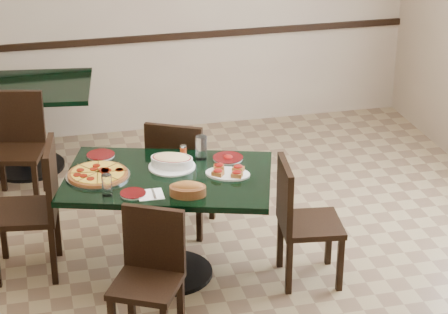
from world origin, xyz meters
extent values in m
plane|color=olive|center=(0.00, 0.00, 0.00)|extent=(5.50, 5.50, 0.00)
cube|color=black|center=(0.00, 2.73, 0.90)|extent=(5.00, 0.03, 0.06)
cube|color=black|center=(-0.29, 0.11, 0.73)|extent=(1.53, 1.22, 0.04)
cylinder|color=black|center=(-0.29, 0.11, 0.35)|extent=(0.11, 0.11, 0.71)
cylinder|color=black|center=(-0.29, 0.11, 0.01)|extent=(0.57, 0.57, 0.03)
cube|color=black|center=(-1.18, 2.12, 0.73)|extent=(1.28, 1.01, 0.04)
cylinder|color=black|center=(-1.18, 2.12, 0.35)|extent=(0.13, 0.13, 0.71)
cylinder|color=black|center=(-1.18, 2.12, 0.01)|extent=(0.64, 0.64, 0.03)
cube|color=black|center=(-0.07, 0.76, 0.43)|extent=(0.57, 0.57, 0.04)
cube|color=black|center=(-0.16, 0.59, 0.67)|extent=(0.39, 0.23, 0.45)
cube|color=black|center=(0.17, 0.83, 0.20)|extent=(0.05, 0.05, 0.41)
cube|color=black|center=(0.00, 0.52, 0.20)|extent=(0.05, 0.05, 0.41)
cube|color=black|center=(-0.14, 1.00, 0.20)|extent=(0.05, 0.05, 0.41)
cube|color=black|center=(-0.31, 0.69, 0.20)|extent=(0.05, 0.05, 0.41)
cube|color=black|center=(-0.56, -0.59, 0.39)|extent=(0.52, 0.52, 0.04)
cube|color=black|center=(-0.48, -0.44, 0.61)|extent=(0.36, 0.21, 0.41)
cube|color=black|center=(-0.62, -0.38, 0.18)|extent=(0.05, 0.05, 0.37)
cube|color=black|center=(-0.34, -0.53, 0.18)|extent=(0.05, 0.05, 0.37)
cube|color=black|center=(0.61, -0.15, 0.41)|extent=(0.45, 0.45, 0.04)
cube|color=black|center=(0.43, -0.13, 0.64)|extent=(0.09, 0.40, 0.43)
cube|color=black|center=(0.76, -0.35, 0.19)|extent=(0.04, 0.04, 0.39)
cube|color=black|center=(0.42, -0.30, 0.19)|extent=(0.04, 0.04, 0.39)
cube|color=black|center=(0.80, -0.01, 0.19)|extent=(0.04, 0.04, 0.39)
cube|color=black|center=(0.47, 0.04, 0.19)|extent=(0.04, 0.04, 0.39)
cube|color=black|center=(-1.22, 0.39, 0.45)|extent=(0.49, 0.49, 0.04)
cube|color=black|center=(-1.03, 0.37, 0.70)|extent=(0.10, 0.44, 0.47)
cube|color=black|center=(-1.38, 0.61, 0.21)|extent=(0.05, 0.05, 0.43)
cube|color=black|center=(-1.01, 0.55, 0.21)|extent=(0.05, 0.05, 0.43)
cube|color=black|center=(-1.06, 0.18, 0.21)|extent=(0.05, 0.05, 0.43)
cube|color=black|center=(-1.25, 1.50, 0.41)|extent=(0.49, 0.49, 0.04)
cube|color=black|center=(-1.21, 1.68, 0.65)|extent=(0.40, 0.14, 0.43)
cube|color=black|center=(-1.38, 1.71, 0.20)|extent=(0.05, 0.05, 0.39)
cube|color=black|center=(-1.13, 1.29, 0.20)|extent=(0.05, 0.05, 0.39)
cube|color=black|center=(-1.04, 1.63, 0.20)|extent=(0.05, 0.05, 0.39)
cylinder|color=#AFAFB6|center=(-0.73, 0.20, 0.76)|extent=(0.42, 0.42, 0.01)
cylinder|color=brown|center=(-0.73, 0.20, 0.77)|extent=(0.39, 0.39, 0.02)
cylinder|color=yellow|center=(-0.73, 0.20, 0.78)|extent=(0.35, 0.35, 0.01)
cylinder|color=silver|center=(-0.24, 0.23, 0.76)|extent=(0.31, 0.31, 0.01)
ellipsoid|color=beige|center=(-0.24, 0.23, 0.82)|extent=(0.29, 0.25, 0.04)
ellipsoid|color=#965C29|center=(-0.22, -0.20, 0.81)|extent=(0.22, 0.14, 0.08)
cylinder|color=silver|center=(-0.55, -0.11, 0.76)|extent=(0.16, 0.16, 0.01)
cylinder|color=#3D0406|center=(-0.55, -0.11, 0.76)|extent=(0.16, 0.16, 0.00)
cylinder|color=silver|center=(0.15, 0.27, 0.76)|extent=(0.20, 0.20, 0.01)
cylinder|color=#3D0406|center=(0.15, 0.27, 0.76)|extent=(0.21, 0.21, 0.00)
ellipsoid|color=maroon|center=(0.15, 0.27, 0.77)|extent=(0.06, 0.06, 0.03)
cylinder|color=silver|center=(-0.68, 0.52, 0.76)|extent=(0.19, 0.19, 0.01)
cylinder|color=#3D0406|center=(-0.68, 0.52, 0.76)|extent=(0.19, 0.19, 0.00)
cube|color=white|center=(-0.44, -0.14, 0.75)|extent=(0.16, 0.16, 0.00)
cube|color=#AFAFB6|center=(-0.42, -0.14, 0.76)|extent=(0.02, 0.15, 0.00)
cylinder|color=white|center=(-0.02, 0.32, 0.83)|extent=(0.08, 0.08, 0.16)
cylinder|color=white|center=(-0.70, -0.08, 0.82)|extent=(0.06, 0.06, 0.14)
cylinder|color=#BD4514|center=(-0.13, 0.39, 0.79)|extent=(0.04, 0.04, 0.07)
cylinder|color=#AFAFB6|center=(-0.13, 0.39, 0.82)|extent=(0.05, 0.05, 0.01)
camera|label=1|loc=(-1.15, -4.96, 3.18)|focal=70.00mm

